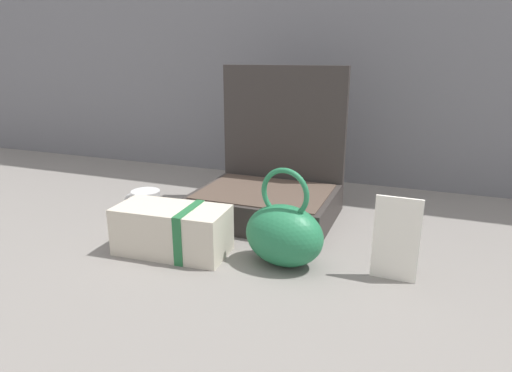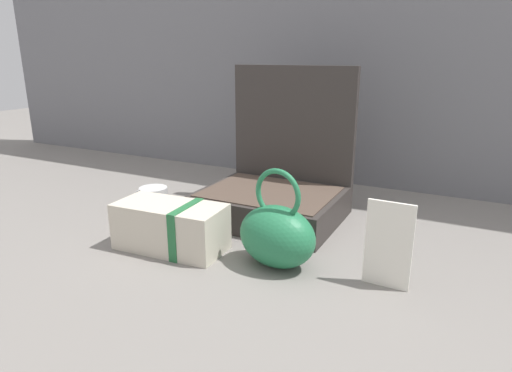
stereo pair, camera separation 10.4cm
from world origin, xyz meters
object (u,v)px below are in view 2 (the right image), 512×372
Objects in this scene: cream_toiletry_bag at (172,227)px; info_card_left at (388,245)px; open_suitcase at (277,185)px; teal_pouch_handbag at (277,235)px; coffee_mug at (153,202)px.

info_card_left reaches higher than cream_toiletry_bag.
open_suitcase is 1.89× the size of teal_pouch_handbag.
teal_pouch_handbag is (0.13, -0.28, -0.02)m from open_suitcase.
open_suitcase is 0.35m from coffee_mug.
teal_pouch_handbag is 1.24× the size of info_card_left.
coffee_mug is at bearing 140.24° from cream_toiletry_bag.
open_suitcase reaches higher than coffee_mug.
cream_toiletry_bag is at bearing -39.76° from coffee_mug.
open_suitcase is at bearing 68.74° from cream_toiletry_bag.
cream_toiletry_bag reaches higher than coffee_mug.
open_suitcase reaches higher than teal_pouch_handbag.
coffee_mug is at bearing -151.31° from open_suitcase.
cream_toiletry_bag is at bearing -172.55° from teal_pouch_handbag.
cream_toiletry_bag is 2.33× the size of coffee_mug.
info_card_left is at bearing -8.75° from coffee_mug.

